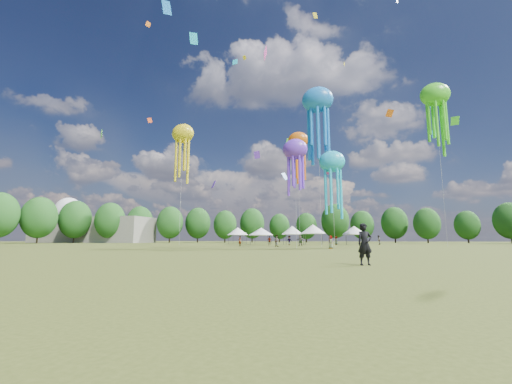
# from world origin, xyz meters

# --- Properties ---
(ground) EXTENTS (300.00, 300.00, 0.00)m
(ground) POSITION_xyz_m (0.00, 0.00, 0.00)
(ground) COLOR #384416
(ground) RESTS_ON ground
(observer_main) EXTENTS (0.83, 0.70, 1.93)m
(observer_main) POSITION_xyz_m (7.88, -0.95, 0.97)
(observer_main) COLOR black
(observer_main) RESTS_ON ground
(spectator_near) EXTENTS (1.12, 1.09, 1.81)m
(spectator_near) POSITION_xyz_m (-2.81, 32.40, 0.91)
(spectator_near) COLOR gray
(spectator_near) RESTS_ON ground
(spectators_far) EXTENTS (24.61, 30.43, 1.91)m
(spectators_far) POSITION_xyz_m (1.78, 44.52, 0.91)
(spectators_far) COLOR gray
(spectators_far) RESTS_ON ground
(festival_tents) EXTENTS (32.04, 12.07, 4.23)m
(festival_tents) POSITION_xyz_m (-4.74, 54.79, 3.05)
(festival_tents) COLOR #47474C
(festival_tents) RESTS_ON ground
(show_kites) EXTENTS (51.75, 19.71, 27.53)m
(show_kites) POSITION_xyz_m (1.80, 36.57, 19.08)
(show_kites) COLOR orange
(show_kites) RESTS_ON ground
(small_kites) EXTENTS (72.45, 58.42, 40.37)m
(small_kites) POSITION_xyz_m (0.26, 41.96, 30.86)
(small_kites) COLOR orange
(small_kites) RESTS_ON ground
(treeline) EXTENTS (201.57, 95.24, 13.43)m
(treeline) POSITION_xyz_m (-3.87, 62.51, 6.54)
(treeline) COLOR #38281C
(treeline) RESTS_ON ground
(hangar) EXTENTS (40.00, 12.00, 8.00)m
(hangar) POSITION_xyz_m (-72.00, 72.00, 4.00)
(hangar) COLOR gray
(hangar) RESTS_ON ground
(radome) EXTENTS (9.00, 9.00, 16.00)m
(radome) POSITION_xyz_m (-88.00, 78.00, 9.99)
(radome) COLOR white
(radome) RESTS_ON ground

